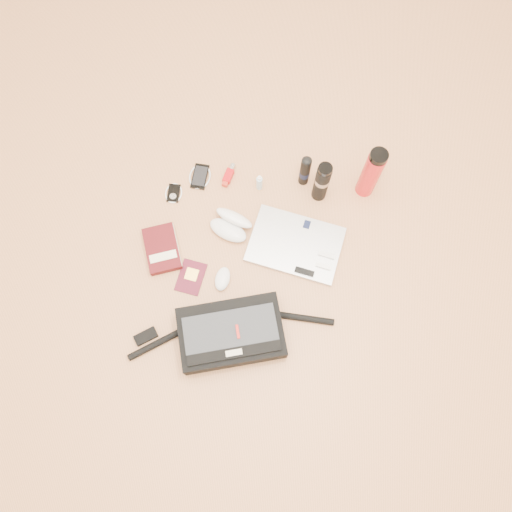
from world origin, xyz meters
name	(u,v)px	position (x,y,z in m)	size (l,w,h in m)	color
ground	(251,285)	(0.00, 0.00, 0.00)	(4.00, 4.00, 0.00)	tan
messenger_bag	(231,334)	(-0.06, -0.22, 0.05)	(0.80, 0.34, 0.11)	black
laptop	(296,245)	(0.17, 0.19, 0.01)	(0.42, 0.34, 0.04)	#AEAEB0
book	(162,249)	(-0.38, 0.12, 0.02)	(0.19, 0.24, 0.04)	#460B0F
passport	(191,277)	(-0.25, 0.01, 0.00)	(0.13, 0.16, 0.01)	#4D0E1D
mouse	(223,279)	(-0.12, 0.01, 0.02)	(0.07, 0.11, 0.03)	white
sunglasses_case	(231,224)	(-0.11, 0.25, 0.03)	(0.21, 0.20, 0.10)	silver
ipod	(174,193)	(-0.37, 0.38, 0.00)	(0.08, 0.09, 0.01)	black
phone	(200,176)	(-0.27, 0.47, 0.01)	(0.10, 0.13, 0.01)	black
inhaler	(229,175)	(-0.14, 0.49, 0.01)	(0.05, 0.11, 0.03)	#B10B11
spray_bottle	(259,183)	(0.00, 0.45, 0.04)	(0.03, 0.03, 0.10)	#ACD2E8
aerosol_can	(305,171)	(0.19, 0.50, 0.09)	(0.05, 0.05, 0.19)	black
thermos_black	(322,182)	(0.26, 0.43, 0.12)	(0.07, 0.07, 0.24)	black
thermos_red	(371,173)	(0.46, 0.48, 0.15)	(0.09, 0.09, 0.30)	red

